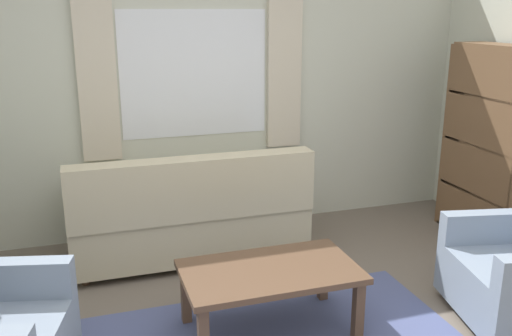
{
  "coord_description": "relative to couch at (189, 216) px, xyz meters",
  "views": [
    {
      "loc": [
        -1.0,
        -2.64,
        2.0
      ],
      "look_at": [
        0.08,
        0.7,
        0.99
      ],
      "focal_mm": 38.93,
      "sensor_mm": 36.0,
      "label": 1
    }
  ],
  "objects": [
    {
      "name": "wall_back",
      "position": [
        0.21,
        0.67,
        0.93
      ],
      "size": [
        5.32,
        0.12,
        2.6
      ],
      "primitive_type": "cube",
      "color": "beige",
      "rests_on": "ground_plane"
    },
    {
      "name": "coffee_table",
      "position": [
        0.26,
        -1.25,
        0.01
      ],
      "size": [
        1.1,
        0.64,
        0.44
      ],
      "color": "brown",
      "rests_on": "ground_plane"
    },
    {
      "name": "couch",
      "position": [
        0.0,
        0.0,
        0.0
      ],
      "size": [
        1.9,
        0.82,
        0.92
      ],
      "rotation": [
        0.0,
        0.0,
        3.14
      ],
      "color": "#BCB293",
      "rests_on": "ground_plane"
    },
    {
      "name": "window_with_curtains",
      "position": [
        0.21,
        0.59,
        1.08
      ],
      "size": [
        1.98,
        0.07,
        1.4
      ],
      "color": "white"
    },
    {
      "name": "bookshelf",
      "position": [
        2.55,
        -0.44,
        0.43
      ],
      "size": [
        0.3,
        0.94,
        1.72
      ],
      "rotation": [
        0.0,
        0.0,
        1.57
      ],
      "color": "brown",
      "rests_on": "ground_plane"
    }
  ]
}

